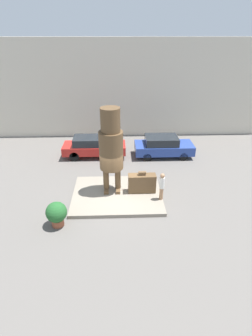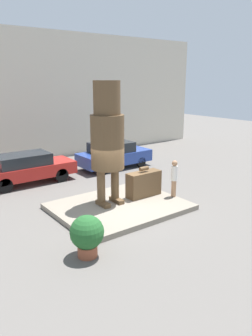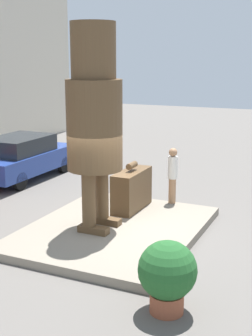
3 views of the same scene
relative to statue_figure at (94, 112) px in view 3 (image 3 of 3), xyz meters
The scene contains 7 objects.
ground_plane 3.05m from the statue_figure, 52.61° to the right, with size 60.00×60.00×0.00m, color #605B56.
pedestal 2.95m from the statue_figure, 52.61° to the right, with size 5.00×3.96×0.20m.
statue_figure is the anchor object (origin of this frame).
giant_suitcase 2.84m from the statue_figure, ahead, with size 1.55×0.56×1.30m.
tourist 3.46m from the statue_figure, 20.75° to the right, with size 0.27×0.27×1.58m.
parked_car_blue 6.61m from the statue_figure, 53.10° to the left, with size 4.29×1.84×1.54m.
planter_pot 4.44m from the statue_figure, 133.30° to the right, with size 1.01×1.01×1.28m.
Camera 3 is at (-9.72, -4.78, 4.24)m, focal length 50.00 mm.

